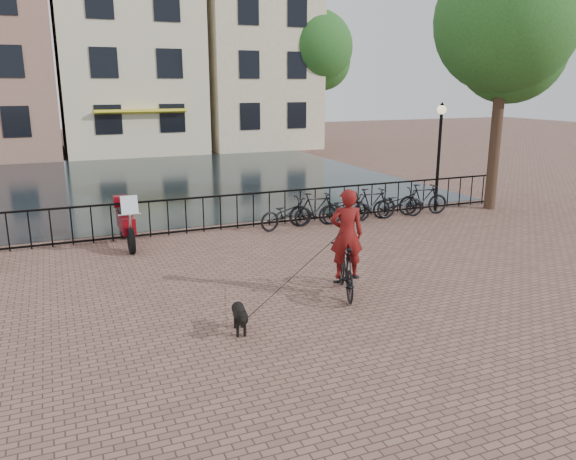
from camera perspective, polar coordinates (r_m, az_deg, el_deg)
name	(u,v)px	position (r m, az deg, el deg)	size (l,w,h in m)	color
ground	(360,345)	(9.31, 7.32, -11.52)	(100.00, 100.00, 0.00)	brown
canal_water	(161,181)	(25.19, -12.74, 4.92)	(20.00, 20.00, 0.00)	black
railing	(220,213)	(16.18, -6.87, 1.73)	(20.00, 0.05, 1.02)	black
canal_house_mid	(126,54)	(37.54, -16.14, 16.83)	(8.00, 9.50, 11.80)	beige
canal_house_right	(249,44)	(39.41, -4.01, 18.30)	(7.00, 9.00, 13.30)	#BEB28D
tree_near_right	(506,21)	(19.88, 21.29, 19.14)	(4.48, 4.48, 8.24)	black
tree_far_right	(316,48)	(37.93, 2.82, 18.01)	(4.76, 4.76, 8.76)	black
lamp_post	(440,139)	(18.80, 15.17, 8.91)	(0.30, 0.30, 3.45)	black
cyclist	(346,249)	(11.08, 5.93, -1.89)	(1.10, 1.90, 2.50)	black
dog	(240,317)	(9.61, -4.92, -8.83)	(0.40, 0.83, 0.54)	black
motorcycle	(126,217)	(15.06, -16.18, 1.26)	(0.53, 2.12, 1.51)	maroon
parked_bike_0	(286,214)	(16.21, -0.15, 1.67)	(0.60, 1.72, 0.90)	black
parked_bike_1	(316,209)	(16.58, 2.88, 2.12)	(0.47, 1.66, 1.00)	black
parked_bike_2	(345,208)	(17.02, 5.77, 2.22)	(0.60, 1.72, 0.90)	black
parked_bike_3	(372,204)	(17.47, 8.51, 2.62)	(0.47, 1.66, 1.00)	black
parked_bike_4	(398,203)	(17.99, 11.10, 2.69)	(0.60, 1.72, 0.90)	black
parked_bike_5	(423,199)	(18.52, 13.56, 3.05)	(0.47, 1.66, 1.00)	black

